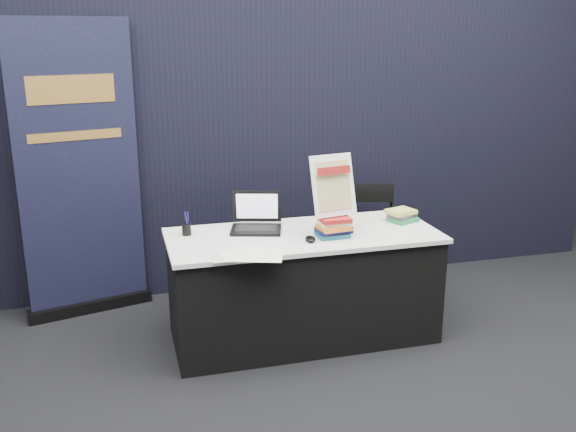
{
  "coord_description": "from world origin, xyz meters",
  "views": [
    {
      "loc": [
        -1.17,
        -3.33,
        2.06
      ],
      "look_at": [
        -0.11,
        0.55,
        0.88
      ],
      "focal_mm": 40.0,
      "sensor_mm": 36.0,
      "label": 1
    }
  ],
  "objects_px": {
    "laptop": "(255,221)",
    "pullup_banner": "(81,189)",
    "book_stack_short": "(401,216)",
    "book_stack_tall": "(334,227)",
    "stacking_chair": "(376,235)",
    "display_table": "(303,286)",
    "info_sign": "(333,186)"
  },
  "relations": [
    {
      "from": "laptop",
      "to": "pullup_banner",
      "type": "height_order",
      "value": "pullup_banner"
    },
    {
      "from": "laptop",
      "to": "pullup_banner",
      "type": "xyz_separation_m",
      "value": [
        -1.13,
        0.66,
        0.14
      ]
    },
    {
      "from": "book_stack_short",
      "to": "laptop",
      "type": "bearing_deg",
      "value": 175.33
    },
    {
      "from": "book_stack_short",
      "to": "pullup_banner",
      "type": "bearing_deg",
      "value": 161.12
    },
    {
      "from": "book_stack_tall",
      "to": "stacking_chair",
      "type": "height_order",
      "value": "book_stack_tall"
    },
    {
      "from": "book_stack_short",
      "to": "stacking_chair",
      "type": "xyz_separation_m",
      "value": [
        0.04,
        0.5,
        -0.31
      ]
    },
    {
      "from": "display_table",
      "to": "pullup_banner",
      "type": "relative_size",
      "value": 0.84
    },
    {
      "from": "book_stack_tall",
      "to": "book_stack_short",
      "type": "xyz_separation_m",
      "value": [
        0.57,
        0.21,
        -0.03
      ]
    },
    {
      "from": "book_stack_tall",
      "to": "pullup_banner",
      "type": "relative_size",
      "value": 0.1
    },
    {
      "from": "laptop",
      "to": "book_stack_short",
      "type": "distance_m",
      "value": 1.04
    },
    {
      "from": "display_table",
      "to": "pullup_banner",
      "type": "height_order",
      "value": "pullup_banner"
    },
    {
      "from": "display_table",
      "to": "pullup_banner",
      "type": "bearing_deg",
      "value": 149.8
    },
    {
      "from": "laptop",
      "to": "book_stack_short",
      "type": "height_order",
      "value": "laptop"
    },
    {
      "from": "book_stack_tall",
      "to": "stacking_chair",
      "type": "relative_size",
      "value": 0.25
    },
    {
      "from": "display_table",
      "to": "stacking_chair",
      "type": "relative_size",
      "value": 2.07
    },
    {
      "from": "laptop",
      "to": "pullup_banner",
      "type": "distance_m",
      "value": 1.32
    },
    {
      "from": "book_stack_tall",
      "to": "book_stack_short",
      "type": "bearing_deg",
      "value": 19.84
    },
    {
      "from": "info_sign",
      "to": "stacking_chair",
      "type": "bearing_deg",
      "value": 37.57
    },
    {
      "from": "book_stack_short",
      "to": "pullup_banner",
      "type": "distance_m",
      "value": 2.3
    },
    {
      "from": "info_sign",
      "to": "pullup_banner",
      "type": "xyz_separation_m",
      "value": [
        -1.6,
        0.92,
        -0.14
      ]
    },
    {
      "from": "book_stack_short",
      "to": "display_table",
      "type": "bearing_deg",
      "value": -173.31
    },
    {
      "from": "book_stack_tall",
      "to": "stacking_chair",
      "type": "distance_m",
      "value": 1.0
    },
    {
      "from": "display_table",
      "to": "book_stack_tall",
      "type": "relative_size",
      "value": 8.42
    },
    {
      "from": "info_sign",
      "to": "laptop",
      "type": "bearing_deg",
      "value": 140.07
    },
    {
      "from": "book_stack_short",
      "to": "info_sign",
      "type": "height_order",
      "value": "info_sign"
    },
    {
      "from": "stacking_chair",
      "to": "pullup_banner",
      "type": "bearing_deg",
      "value": -171.97
    },
    {
      "from": "info_sign",
      "to": "display_table",
      "type": "bearing_deg",
      "value": 141.91
    },
    {
      "from": "display_table",
      "to": "book_stack_tall",
      "type": "distance_m",
      "value": 0.49
    },
    {
      "from": "book_stack_short",
      "to": "book_stack_tall",
      "type": "bearing_deg",
      "value": -160.16
    },
    {
      "from": "pullup_banner",
      "to": "stacking_chair",
      "type": "distance_m",
      "value": 2.27
    },
    {
      "from": "info_sign",
      "to": "pullup_banner",
      "type": "height_order",
      "value": "pullup_banner"
    },
    {
      "from": "display_table",
      "to": "book_stack_tall",
      "type": "bearing_deg",
      "value": -34.96
    }
  ]
}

